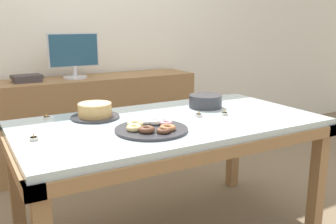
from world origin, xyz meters
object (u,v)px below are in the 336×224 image
object	(u,v)px
pastry_platter	(151,128)
computer_monitor	(74,56)
cake_chocolate_round	(95,111)
plate_stack	(205,101)
tealight_near_cakes	(34,138)
tealight_centre	(224,113)
tealight_left_edge	(199,115)
tealight_right_edge	(47,118)
book_stack	(27,78)

from	to	relation	value
pastry_platter	computer_monitor	bearing A→B (deg)	88.14
cake_chocolate_round	plate_stack	world-z (taller)	cake_chocolate_round
cake_chocolate_round	tealight_near_cakes	xyz separation A→B (m)	(-0.38, -0.26, -0.03)
tealight_centre	plate_stack	bearing A→B (deg)	84.93
plate_stack	tealight_centre	world-z (taller)	plate_stack
tealight_left_edge	tealight_centre	size ratio (longest dim) A/B	1.00
cake_chocolate_round	tealight_centre	xyz separation A→B (m)	(0.68, -0.30, -0.03)
tealight_right_edge	tealight_centre	bearing A→B (deg)	-23.53
pastry_platter	plate_stack	distance (m)	0.62
plate_stack	tealight_left_edge	bearing A→B (deg)	-133.81
pastry_platter	plate_stack	bearing A→B (deg)	29.24
computer_monitor	book_stack	size ratio (longest dim) A/B	1.79
tealight_right_edge	tealight_left_edge	xyz separation A→B (m)	(0.78, -0.36, 0.00)
cake_chocolate_round	tealight_right_edge	world-z (taller)	cake_chocolate_round
tealight_right_edge	tealight_centre	size ratio (longest dim) A/B	1.00
tealight_left_edge	pastry_platter	bearing A→B (deg)	-161.52
book_stack	tealight_near_cakes	xyz separation A→B (m)	(-0.20, -1.38, -0.09)
tealight_left_edge	tealight_near_cakes	world-z (taller)	same
tealight_right_edge	tealight_centre	world-z (taller)	same
computer_monitor	pastry_platter	world-z (taller)	computer_monitor
cake_chocolate_round	pastry_platter	world-z (taller)	cake_chocolate_round
plate_stack	tealight_right_edge	bearing A→B (deg)	169.04
tealight_right_edge	tealight_left_edge	size ratio (longest dim) A/B	1.00
plate_stack	tealight_near_cakes	world-z (taller)	plate_stack
book_stack	cake_chocolate_round	size ratio (longest dim) A/B	0.87
book_stack	cake_chocolate_round	bearing A→B (deg)	-80.95
tealight_left_edge	computer_monitor	bearing A→B (deg)	103.12
computer_monitor	pastry_platter	distance (m)	1.53
tealight_left_edge	tealight_centre	bearing A→B (deg)	-14.81
tealight_centre	tealight_near_cakes	size ratio (longest dim) A/B	1.00
cake_chocolate_round	tealight_centre	bearing A→B (deg)	-23.86
cake_chocolate_round	tealight_centre	size ratio (longest dim) A/B	6.85
computer_monitor	tealight_near_cakes	bearing A→B (deg)	-113.17
book_stack	tealight_right_edge	distance (m)	1.02
pastry_platter	tealight_left_edge	size ratio (longest dim) A/B	9.17
tealight_centre	tealight_right_edge	bearing A→B (deg)	156.47
tealight_near_cakes	pastry_platter	bearing A→B (deg)	-13.21
tealight_left_edge	cake_chocolate_round	bearing A→B (deg)	153.71
plate_stack	tealight_near_cakes	distance (m)	1.10
pastry_platter	tealight_centre	world-z (taller)	pastry_platter
plate_stack	tealight_near_cakes	xyz separation A→B (m)	(-1.09, -0.18, -0.03)
book_stack	tealight_right_edge	bearing A→B (deg)	-93.87
tealight_centre	pastry_platter	bearing A→B (deg)	-170.98
cake_chocolate_round	plate_stack	distance (m)	0.71
computer_monitor	tealight_left_edge	world-z (taller)	computer_monitor
tealight_right_edge	cake_chocolate_round	bearing A→B (deg)	-22.59
plate_stack	pastry_platter	bearing A→B (deg)	-150.76
plate_stack	tealight_right_edge	size ratio (longest dim) A/B	5.25
book_stack	cake_chocolate_round	world-z (taller)	book_stack
computer_monitor	book_stack	xyz separation A→B (m)	(-0.39, 0.00, -0.16)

